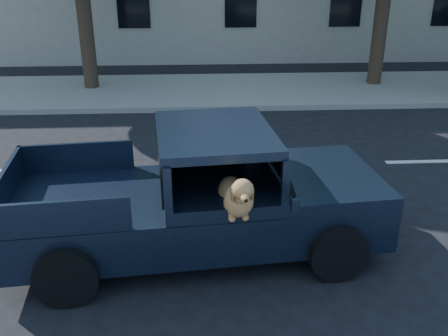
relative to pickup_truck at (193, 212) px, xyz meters
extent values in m
plane|color=black|center=(0.81, -0.33, -0.62)|extent=(120.00, 120.00, 0.00)
cube|color=gray|center=(0.81, 8.87, -0.55)|extent=(60.00, 4.00, 0.15)
cylinder|color=#332619|center=(-3.19, 9.27, 1.58)|extent=(0.44, 0.44, 4.40)
cylinder|color=#332619|center=(5.81, 9.27, 1.58)|extent=(0.44, 0.44, 4.40)
cube|color=black|center=(0.08, 0.03, 0.00)|extent=(5.34, 2.48, 0.66)
cube|color=black|center=(1.91, 0.21, 0.41)|extent=(1.68, 2.12, 0.16)
cube|color=black|center=(0.33, 0.05, 1.16)|extent=(1.72, 2.05, 0.12)
cube|color=black|center=(1.13, 0.13, 0.82)|extent=(0.42, 1.73, 0.56)
cube|color=black|center=(0.57, -0.37, 0.19)|extent=(0.60, 0.60, 0.38)
cube|color=black|center=(1.24, -1.10, 0.65)|extent=(0.10, 0.06, 0.16)
camera|label=1|loc=(0.10, -6.31, 3.41)|focal=40.00mm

